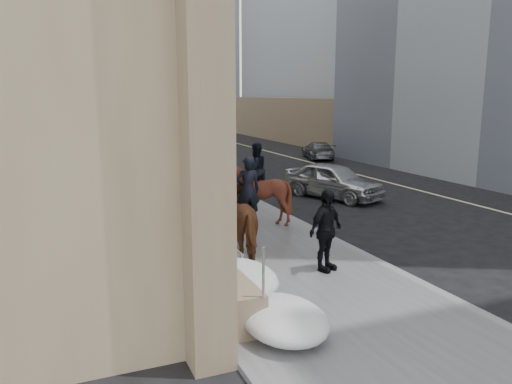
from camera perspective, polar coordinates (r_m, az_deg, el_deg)
ground at (r=11.55m, az=5.17°, el=-11.04°), size 140.00×140.00×0.00m
sidewalk at (r=20.53m, az=-7.89°, el=-1.02°), size 5.00×80.00×0.12m
curb at (r=21.33m, az=-1.07°, el=-0.46°), size 0.24×80.00×0.12m
lane_line at (r=25.26m, az=15.81°, el=0.82°), size 0.15×70.00×0.01m
limestone_building at (r=29.75m, az=-24.12°, el=19.03°), size 6.10×44.00×18.00m
far_podium at (r=28.37m, az=24.02°, el=5.44°), size 2.00×80.00×4.00m
bg_building_mid at (r=70.68m, az=-15.86°, el=18.60°), size 30.00×12.00×28.00m
bg_building_far at (r=81.64m, az=-23.97°, el=14.20°), size 24.00×12.00×20.00m
streetlight_mid at (r=24.69m, az=-4.32°, el=11.65°), size 1.71×0.24×8.00m
streetlight_far at (r=44.13m, az=-12.67°, el=11.19°), size 1.71×0.24×8.00m
traffic_signal at (r=32.23m, az=-10.00°, el=10.37°), size 4.10×0.22×6.00m
snow_bank at (r=18.33m, az=-10.70°, el=-1.27°), size 1.70×18.10×0.76m
mounted_horse_left at (r=12.69m, az=-0.83°, el=-3.18°), size 1.34×2.54×2.69m
mounted_horse_right at (r=16.37m, az=0.07°, el=0.19°), size 2.03×2.18×2.67m
pedestrian at (r=12.15m, az=7.98°, el=-4.36°), size 1.28×0.93×2.01m
car_silver at (r=21.32m, az=8.81°, el=1.31°), size 3.33×4.79×1.51m
car_grey at (r=34.24m, az=7.10°, el=4.76°), size 2.77×4.36×1.18m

